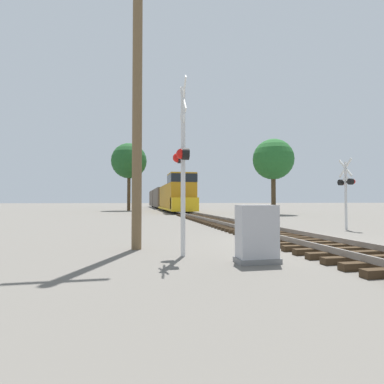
{
  "coord_description": "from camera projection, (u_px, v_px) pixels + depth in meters",
  "views": [
    {
      "loc": [
        -5.47,
        -9.32,
        1.43
      ],
      "look_at": [
        -1.71,
        9.64,
        2.01
      ],
      "focal_mm": 28.0,
      "sensor_mm": 36.0,
      "label": 1
    }
  ],
  "objects": [
    {
      "name": "ground_plane",
      "position": [
        296.0,
        243.0,
        10.16
      ],
      "size": [
        400.0,
        400.0,
        0.0
      ],
      "primitive_type": "plane",
      "color": "#666059"
    },
    {
      "name": "rail_track_bed",
      "position": [
        296.0,
        239.0,
        10.17
      ],
      "size": [
        2.6,
        160.0,
        0.31
      ],
      "color": "#382819",
      "rests_on": "ground"
    },
    {
      "name": "freight_train",
      "position": [
        164.0,
        198.0,
        52.79
      ],
      "size": [
        2.94,
        45.31,
        4.58
      ],
      "color": "#B77A14",
      "rests_on": "ground"
    },
    {
      "name": "crossing_signal_near",
      "position": [
        182.0,
        159.0,
        7.79
      ],
      "size": [
        0.33,
        1.0,
        4.57
      ],
      "rotation": [
        0.0,
        0.0,
        -1.58
      ],
      "color": "silver",
      "rests_on": "ground"
    },
    {
      "name": "crossing_signal_far",
      "position": [
        346.0,
        186.0,
        14.8
      ],
      "size": [
        0.32,
        1.0,
        3.53
      ],
      "rotation": [
        0.0,
        0.0,
        1.57
      ],
      "color": "silver",
      "rests_on": "ground"
    },
    {
      "name": "relay_cabinet",
      "position": [
        257.0,
        234.0,
        6.91
      ],
      "size": [
        0.98,
        0.56,
        1.33
      ],
      "color": "slate",
      "rests_on": "ground"
    },
    {
      "name": "utility_pole",
      "position": [
        137.0,
        85.0,
        8.98
      ],
      "size": [
        1.8,
        0.29,
        9.56
      ],
      "color": "brown",
      "rests_on": "ground"
    },
    {
      "name": "tree_far_right",
      "position": [
        273.0,
        160.0,
        32.23
      ],
      "size": [
        4.38,
        4.38,
        8.12
      ],
      "color": "#473521",
      "rests_on": "ground"
    },
    {
      "name": "tree_mid_background",
      "position": [
        129.0,
        161.0,
        44.75
      ],
      "size": [
        5.26,
        5.26,
        10.07
      ],
      "color": "#473521",
      "rests_on": "ground"
    }
  ]
}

